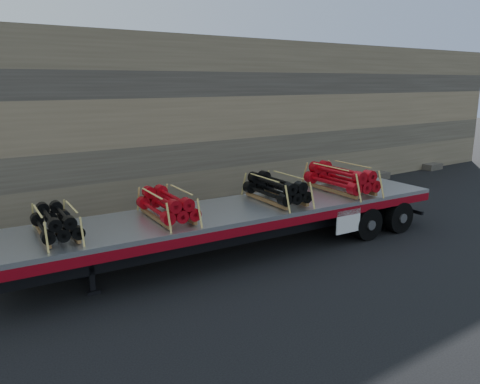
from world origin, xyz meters
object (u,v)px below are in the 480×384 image
at_px(bundle_midfront, 167,206).
at_px(bundle_midrear, 276,189).
at_px(trailer, 238,230).
at_px(bundle_rear, 341,179).
at_px(bundle_front, 56,223).

bearing_deg(bundle_midfront, bundle_midrear, -0.00).
height_order(trailer, bundle_rear, bundle_rear).
relative_size(bundle_midrear, bundle_rear, 0.90).
relative_size(trailer, bundle_rear, 5.71).
height_order(trailer, bundle_front, bundle_front).
bearing_deg(bundle_midrear, bundle_midfront, 180.00).
bearing_deg(bundle_midrear, bundle_front, 180.00).
bearing_deg(bundle_midfront, trailer, -0.00).
relative_size(bundle_midfront, bundle_rear, 0.85).
distance_m(trailer, bundle_midrear, 1.82).
xyz_separation_m(bundle_midfront, bundle_midrear, (3.73, -0.25, 0.02)).
bearing_deg(bundle_front, bundle_midfront, 0.00).
relative_size(bundle_front, bundle_midfront, 0.90).
xyz_separation_m(bundle_front, bundle_rear, (9.46, -0.63, 0.11)).
height_order(trailer, bundle_midrear, bundle_midrear).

